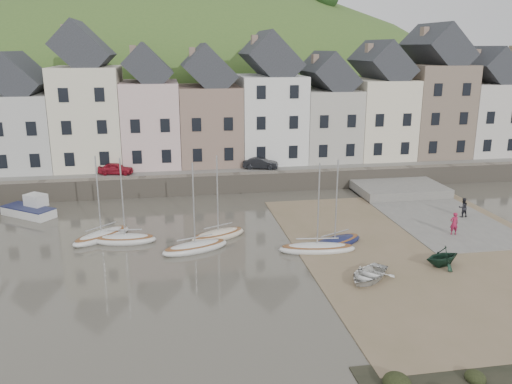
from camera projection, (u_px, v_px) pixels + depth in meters
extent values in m
plane|color=#4C473B|center=(272.00, 261.00, 33.79)|extent=(160.00, 160.00, 0.00)
cube|color=#406127|center=(220.00, 154.00, 63.99)|extent=(90.00, 30.00, 1.50)
cube|color=slate|center=(232.00, 168.00, 52.85)|extent=(70.00, 7.00, 0.10)
cube|color=slate|center=(237.00, 183.00, 49.70)|extent=(70.00, 1.20, 1.80)
cube|color=brown|center=(430.00, 250.00, 35.56)|extent=(18.00, 26.00, 0.06)
cube|color=slate|center=(429.00, 212.00, 43.80)|extent=(8.00, 18.00, 0.12)
ellipsoid|color=#406127|center=(179.00, 226.00, 94.78)|extent=(134.40, 84.00, 84.00)
cylinder|color=#382619|center=(44.00, 11.00, 71.02)|extent=(0.50, 0.50, 3.00)
cylinder|color=#382619|center=(150.00, 14.00, 77.09)|extent=(0.50, 0.50, 3.00)
cylinder|color=#382619|center=(246.00, 14.00, 77.45)|extent=(0.50, 0.50, 3.00)
cylinder|color=#382619|center=(326.00, 15.00, 78.44)|extent=(0.50, 0.50, 3.00)
cube|color=#B7B7B2|center=(27.00, 132.00, 51.94)|extent=(5.80, 8.00, 7.50)
cube|color=gray|center=(2.00, 62.00, 49.92)|extent=(0.60, 0.90, 1.40)
cube|color=beige|center=(90.00, 118.00, 52.60)|extent=(6.40, 8.00, 10.00)
cube|color=gray|center=(65.00, 32.00, 50.15)|extent=(0.60, 0.90, 1.40)
cube|color=beige|center=(151.00, 124.00, 53.78)|extent=(5.60, 8.00, 8.50)
cube|color=gray|center=(133.00, 52.00, 51.67)|extent=(0.60, 0.90, 1.40)
cube|color=#846A5B|center=(209.00, 125.00, 54.81)|extent=(6.20, 8.00, 8.00)
cube|color=gray|center=(192.00, 54.00, 52.66)|extent=(0.60, 0.90, 1.40)
cube|color=silver|center=(270.00, 118.00, 55.72)|extent=(6.60, 8.00, 9.00)
cube|color=gray|center=(254.00, 42.00, 53.36)|extent=(0.60, 0.90, 1.40)
cube|color=#AEAA9F|center=(326.00, 124.00, 56.93)|extent=(5.80, 8.00, 7.50)
cube|color=gray|center=(315.00, 61.00, 54.92)|extent=(0.60, 0.90, 1.40)
cube|color=beige|center=(378.00, 118.00, 57.76)|extent=(6.00, 8.00, 8.50)
cube|color=gray|center=(369.00, 50.00, 55.58)|extent=(0.60, 0.90, 1.40)
cube|color=#786656|center=(431.00, 110.00, 58.57)|extent=(6.40, 8.00, 10.00)
cube|color=gray|center=(424.00, 34.00, 56.12)|extent=(0.60, 0.90, 1.40)
cube|color=beige|center=(481.00, 118.00, 59.84)|extent=(5.80, 8.00, 8.00)
cube|color=gray|center=(476.00, 56.00, 57.75)|extent=(0.60, 0.90, 1.40)
ellipsoid|color=silver|center=(125.00, 240.00, 36.96)|extent=(4.44, 1.84, 0.84)
ellipsoid|color=brown|center=(125.00, 237.00, 36.91)|extent=(4.08, 1.67, 0.20)
cylinder|color=#B2B5B7|center=(122.00, 198.00, 36.14)|extent=(0.10, 0.10, 5.60)
cylinder|color=#B2B5B7|center=(125.00, 230.00, 36.76)|extent=(2.38, 0.27, 0.08)
ellipsoid|color=silver|center=(102.00, 236.00, 37.63)|extent=(4.50, 4.33, 0.84)
ellipsoid|color=brown|center=(101.00, 234.00, 37.57)|extent=(4.13, 3.97, 0.20)
cylinder|color=#B2B5B7|center=(98.00, 195.00, 36.80)|extent=(0.10, 0.10, 5.60)
cylinder|color=#B2B5B7|center=(101.00, 227.00, 37.43)|extent=(1.97, 1.83, 0.08)
ellipsoid|color=beige|center=(218.00, 236.00, 37.81)|extent=(4.53, 3.22, 0.84)
ellipsoid|color=brown|center=(218.00, 233.00, 37.75)|extent=(4.16, 2.95, 0.20)
cylinder|color=#B2B5B7|center=(217.00, 194.00, 36.98)|extent=(0.10, 0.10, 5.60)
cylinder|color=#B2B5B7|center=(218.00, 226.00, 37.61)|extent=(2.17, 1.10, 0.08)
ellipsoid|color=silver|center=(195.00, 248.00, 35.48)|extent=(4.93, 2.98, 0.84)
ellipsoid|color=brown|center=(195.00, 245.00, 35.42)|extent=(4.53, 2.72, 0.20)
cylinder|color=#B2B5B7|center=(194.00, 204.00, 34.65)|extent=(0.10, 0.10, 5.60)
cylinder|color=#B2B5B7|center=(195.00, 238.00, 35.28)|extent=(2.47, 0.93, 0.08)
ellipsoid|color=silver|center=(317.00, 249.00, 35.31)|extent=(5.35, 2.12, 0.84)
ellipsoid|color=brown|center=(317.00, 246.00, 35.25)|extent=(4.92, 1.93, 0.20)
cylinder|color=#B2B5B7|center=(318.00, 205.00, 34.48)|extent=(0.10, 0.10, 5.60)
cylinder|color=#B2B5B7|center=(317.00, 238.00, 35.11)|extent=(2.85, 0.43, 0.08)
ellipsoid|color=#151A42|center=(335.00, 243.00, 36.32)|extent=(4.91, 3.46, 0.84)
ellipsoid|color=brown|center=(335.00, 240.00, 36.26)|extent=(4.51, 3.17, 0.20)
cylinder|color=#B2B5B7|center=(336.00, 200.00, 35.49)|extent=(0.10, 0.10, 5.60)
cylinder|color=#B2B5B7|center=(335.00, 233.00, 36.12)|extent=(2.37, 1.24, 0.08)
cube|color=silver|center=(29.00, 212.00, 42.74)|extent=(4.73, 4.17, 0.70)
cube|color=#151A42|center=(28.00, 208.00, 42.65)|extent=(4.69, 4.15, 0.08)
cube|color=silver|center=(36.00, 200.00, 43.01)|extent=(2.02, 1.94, 1.00)
imported|color=silver|center=(368.00, 275.00, 30.83)|extent=(4.11, 4.03, 0.70)
imported|color=#142E21|center=(442.00, 256.00, 32.76)|extent=(2.92, 2.67, 1.30)
imported|color=#9B1C3E|center=(454.00, 223.00, 38.06)|extent=(0.64, 0.44, 1.68)
imported|color=black|center=(463.00, 207.00, 42.03)|extent=(0.80, 0.64, 1.59)
imported|color=maroon|center=(116.00, 169.00, 49.91)|extent=(3.48, 1.97, 1.12)
imported|color=black|center=(261.00, 163.00, 52.18)|extent=(3.64, 2.11, 1.13)
ellipsoid|color=black|center=(475.00, 378.00, 21.61)|extent=(0.84, 0.93, 0.55)
ellipsoid|color=black|center=(397.00, 383.00, 21.16)|extent=(1.15, 1.26, 0.75)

